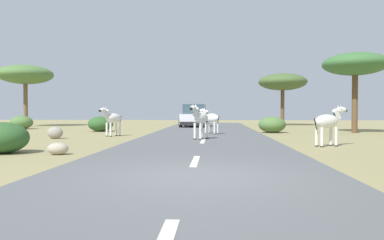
# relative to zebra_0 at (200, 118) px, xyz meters

# --- Properties ---
(ground_plane) EXTENTS (90.00, 90.00, 0.00)m
(ground_plane) POSITION_rel_zebra_0_xyz_m (0.32, -9.13, -0.95)
(ground_plane) COLOR #8E8456
(road) EXTENTS (6.00, 64.00, 0.05)m
(road) POSITION_rel_zebra_0_xyz_m (0.14, -9.13, -0.93)
(road) COLOR #56595B
(road) RESTS_ON ground_plane
(lane_markings) EXTENTS (0.16, 56.00, 0.01)m
(lane_markings) POSITION_rel_zebra_0_xyz_m (0.14, -10.13, -0.90)
(lane_markings) COLOR silver
(lane_markings) RESTS_ON road
(zebra_0) EXTENTS (0.90, 1.51, 1.52)m
(zebra_0) POSITION_rel_zebra_0_xyz_m (0.00, 0.00, 0.00)
(zebra_0) COLOR silver
(zebra_0) RESTS_ON road
(zebra_1) EXTENTS (1.45, 0.96, 1.48)m
(zebra_1) POSITION_rel_zebra_0_xyz_m (4.68, -2.52, -0.07)
(zebra_1) COLOR silver
(zebra_1) RESTS_ON ground_plane
(zebra_2) EXTENTS (1.21, 1.15, 1.40)m
(zebra_2) POSITION_rel_zebra_0_xyz_m (0.40, 3.76, -0.07)
(zebra_2) COLOR silver
(zebra_2) RESTS_ON road
(zebra_3) EXTENTS (0.96, 1.44, 1.48)m
(zebra_3) POSITION_rel_zebra_0_xyz_m (-4.51, 2.38, -0.07)
(zebra_3) COLOR silver
(zebra_3) RESTS_ON ground_plane
(car_0) EXTENTS (2.16, 4.41, 1.74)m
(car_0) POSITION_rel_zebra_0_xyz_m (-0.96, 13.29, -0.11)
(car_0) COLOR silver
(car_0) RESTS_ON road
(tree_0) EXTENTS (4.42, 4.42, 5.02)m
(tree_0) POSITION_rel_zebra_0_xyz_m (-14.87, 13.92, 3.26)
(tree_0) COLOR brown
(tree_0) RESTS_ON ground_plane
(tree_1) EXTENTS (3.66, 3.66, 4.61)m
(tree_1) POSITION_rel_zebra_0_xyz_m (8.69, 6.05, 2.96)
(tree_1) COLOR brown
(tree_1) RESTS_ON ground_plane
(tree_2) EXTENTS (4.16, 4.16, 4.51)m
(tree_2) POSITION_rel_zebra_0_xyz_m (6.51, 17.03, 2.80)
(tree_2) COLOR brown
(tree_2) RESTS_ON ground_plane
(bush_0) EXTENTS (1.55, 1.40, 0.93)m
(bush_0) POSITION_rel_zebra_0_xyz_m (-12.85, 9.38, -0.49)
(bush_0) COLOR #4C7038
(bush_0) RESTS_ON ground_plane
(bush_1) EXTENTS (1.55, 1.40, 0.93)m
(bush_1) POSITION_rel_zebra_0_xyz_m (-6.42, 6.70, -0.49)
(bush_1) COLOR #2D5628
(bush_1) RESTS_ON ground_plane
(bush_2) EXTENTS (1.57, 1.41, 0.94)m
(bush_2) POSITION_rel_zebra_0_xyz_m (-5.75, -5.34, -0.48)
(bush_2) COLOR #2D5628
(bush_2) RESTS_ON ground_plane
(bush_3) EXTENTS (1.58, 1.42, 0.95)m
(bush_3) POSITION_rel_zebra_0_xyz_m (3.97, 5.99, -0.48)
(bush_3) COLOR #4C7038
(bush_3) RESTS_ON ground_plane
(rock_0) EXTENTS (0.62, 0.44, 0.35)m
(rock_0) POSITION_rel_zebra_0_xyz_m (-3.94, -5.58, -0.78)
(rock_0) COLOR #A89E8C
(rock_0) RESTS_ON ground_plane
(rock_1) EXTENTS (0.55, 0.43, 0.35)m
(rock_1) POSITION_rel_zebra_0_xyz_m (-7.67, -1.59, -0.78)
(rock_1) COLOR gray
(rock_1) RESTS_ON ground_plane
(rock_2) EXTENTS (0.72, 0.50, 0.55)m
(rock_2) POSITION_rel_zebra_0_xyz_m (-6.68, 0.59, -0.68)
(rock_2) COLOR gray
(rock_2) RESTS_ON ground_plane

